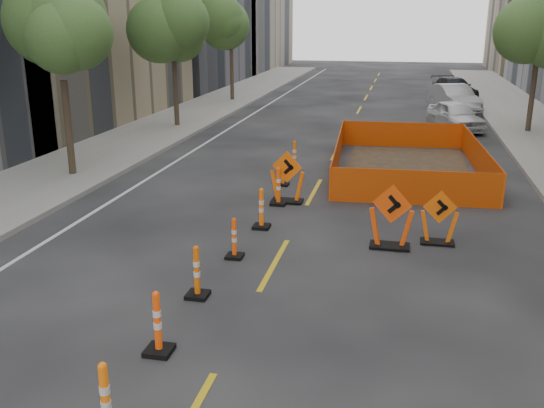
% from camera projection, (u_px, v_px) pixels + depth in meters
% --- Properties ---
extents(ground_plane, '(140.00, 140.00, 0.00)m').
position_uv_depth(ground_plane, '(223.00, 357.00, 9.86)').
color(ground_plane, black).
extents(sidewalk_left, '(4.00, 90.00, 0.15)m').
position_uv_depth(sidewalk_left, '(86.00, 161.00, 22.87)').
color(sidewalk_left, gray).
rests_on(sidewalk_left, ground).
extents(tree_l_b, '(2.80, 2.80, 5.95)m').
position_uv_depth(tree_l_b, '(60.00, 42.00, 19.56)').
color(tree_l_b, '#382B1E').
rests_on(tree_l_b, ground).
extents(tree_l_c, '(2.80, 2.80, 5.95)m').
position_uv_depth(tree_l_c, '(173.00, 34.00, 28.90)').
color(tree_l_c, '#382B1E').
rests_on(tree_l_c, ground).
extents(tree_l_d, '(2.80, 2.80, 5.95)m').
position_uv_depth(tree_l_d, '(231.00, 30.00, 38.23)').
color(tree_l_d, '#382B1E').
rests_on(tree_l_d, ground).
extents(tree_r_c, '(2.80, 2.80, 5.95)m').
position_uv_depth(tree_r_c, '(540.00, 35.00, 27.33)').
color(tree_r_c, '#382B1E').
rests_on(tree_r_c, ground).
extents(channelizer_1, '(0.45, 0.45, 1.13)m').
position_uv_depth(channelizer_1, '(106.00, 401.00, 7.80)').
color(channelizer_1, orange).
rests_on(channelizer_1, ground).
extents(channelizer_2, '(0.44, 0.44, 1.11)m').
position_uv_depth(channelizer_2, '(157.00, 323.00, 9.82)').
color(channelizer_2, '#FF4A0A').
rests_on(channelizer_2, ground).
extents(channelizer_3, '(0.43, 0.43, 1.08)m').
position_uv_depth(channelizer_3, '(197.00, 272.00, 11.82)').
color(channelizer_3, '#D75609').
rests_on(channelizer_3, ground).
extents(channelizer_4, '(0.38, 0.38, 0.97)m').
position_uv_depth(channelizer_4, '(234.00, 238.00, 13.79)').
color(channelizer_4, '#F6490A').
rests_on(channelizer_4, ground).
extents(channelizer_5, '(0.43, 0.43, 1.09)m').
position_uv_depth(channelizer_5, '(261.00, 208.00, 15.72)').
color(channelizer_5, '#FF610A').
rests_on(channelizer_5, ground).
extents(channelizer_6, '(0.45, 0.45, 1.13)m').
position_uv_depth(channelizer_6, '(278.00, 186.00, 17.70)').
color(channelizer_6, '#EE4F0A').
rests_on(channelizer_6, ground).
extents(channelizer_7, '(0.38, 0.38, 0.96)m').
position_uv_depth(channelizer_7, '(283.00, 171.00, 19.76)').
color(channelizer_7, '#FF5D0A').
rests_on(channelizer_7, ground).
extents(channelizer_8, '(0.43, 0.43, 1.08)m').
position_uv_depth(channelizer_8, '(294.00, 155.00, 21.73)').
color(channelizer_8, '#E45909').
rests_on(channelizer_8, ground).
extents(chevron_sign_left, '(1.16, 0.85, 1.57)m').
position_uv_depth(chevron_sign_left, '(287.00, 177.00, 17.87)').
color(chevron_sign_left, '#E45609').
rests_on(chevron_sign_left, ground).
extents(chevron_sign_center, '(1.18, 0.87, 1.58)m').
position_uv_depth(chevron_sign_center, '(391.00, 216.00, 14.31)').
color(chevron_sign_center, '#DA4109').
rests_on(chevron_sign_center, ground).
extents(chevron_sign_right, '(0.95, 0.64, 1.35)m').
position_uv_depth(chevron_sign_right, '(439.00, 217.00, 14.60)').
color(chevron_sign_right, '#D85209').
rests_on(chevron_sign_right, ground).
extents(safety_fence, '(5.45, 8.72, 1.06)m').
position_uv_depth(safety_fence, '(407.00, 156.00, 21.66)').
color(safety_fence, orange).
rests_on(safety_fence, ground).
extents(parked_car_near, '(3.00, 4.43, 1.40)m').
position_uv_depth(parked_car_near, '(455.00, 116.00, 29.50)').
color(parked_car_near, silver).
rests_on(parked_car_near, ground).
extents(parked_car_mid, '(2.99, 5.05, 1.57)m').
position_uv_depth(parked_car_mid, '(454.00, 98.00, 35.01)').
color(parked_car_mid, '#A9A8AD').
rests_on(parked_car_mid, ground).
extents(parked_car_far, '(3.33, 5.16, 1.39)m').
position_uv_depth(parked_car_far, '(454.00, 88.00, 40.89)').
color(parked_car_far, black).
rests_on(parked_car_far, ground).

